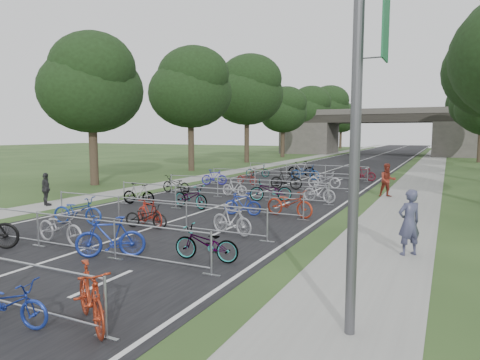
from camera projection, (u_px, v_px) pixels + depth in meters
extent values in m
cube|color=black|center=(363.00, 160.00, 53.97)|extent=(11.00, 140.00, 0.01)
cube|color=gray|center=(432.00, 162.00, 50.48)|extent=(3.00, 140.00, 0.01)
cube|color=gray|center=(305.00, 159.00, 57.24)|extent=(2.00, 140.00, 0.01)
cube|color=silver|center=(363.00, 160.00, 53.97)|extent=(0.12, 140.00, 0.00)
cube|color=#43403C|center=(310.00, 138.00, 72.10)|extent=(8.00, 8.00, 5.00)
cube|color=#43403C|center=(463.00, 139.00, 62.08)|extent=(8.00, 8.00, 5.00)
cube|color=black|center=(381.00, 119.00, 66.75)|extent=(30.00, 8.00, 1.20)
cube|color=#43403C|center=(378.00, 111.00, 63.24)|extent=(30.00, 0.40, 0.90)
cube|color=#43403C|center=(385.00, 113.00, 70.03)|extent=(30.00, 0.40, 0.90)
cylinder|color=#4C4C51|center=(356.00, 102.00, 7.04)|extent=(0.18, 0.18, 8.00)
cube|color=#1B5F38|center=(386.00, 24.00, 6.72)|extent=(0.03, 0.65, 1.10)
cylinder|color=#33261C|center=(94.00, 154.00, 28.38)|extent=(0.56, 0.56, 4.20)
ellipsoid|color=black|center=(91.00, 91.00, 27.92)|extent=(6.72, 6.72, 5.51)
sphere|color=black|center=(92.00, 68.00, 27.07)|extent=(5.38, 5.38, 5.38)
sphere|color=black|center=(92.00, 104.00, 28.68)|extent=(4.37, 4.37, 4.37)
cylinder|color=#33261C|center=(191.00, 145.00, 39.07)|extent=(0.56, 0.56, 4.72)
ellipsoid|color=black|center=(190.00, 93.00, 38.55)|extent=(7.56, 7.56, 6.20)
sphere|color=black|center=(193.00, 75.00, 37.68)|extent=(6.05, 6.05, 6.05)
sphere|color=black|center=(189.00, 105.00, 39.32)|extent=(4.91, 4.91, 4.91)
cylinder|color=#33261C|center=(247.00, 140.00, 49.76)|extent=(0.56, 0.56, 5.25)
ellipsoid|color=black|center=(247.00, 95.00, 49.19)|extent=(8.40, 8.40, 6.89)
sphere|color=black|center=(250.00, 79.00, 48.29)|extent=(6.72, 6.72, 6.72)
sphere|color=black|center=(245.00, 105.00, 49.97)|extent=(5.46, 5.46, 5.46)
cylinder|color=#33261C|center=(283.00, 142.00, 60.53)|extent=(0.56, 0.56, 4.20)
ellipsoid|color=black|center=(283.00, 113.00, 60.08)|extent=(6.72, 6.72, 5.51)
sphere|color=black|center=(286.00, 103.00, 59.22)|extent=(5.38, 5.38, 5.38)
sphere|color=black|center=(281.00, 119.00, 60.84)|extent=(4.37, 4.37, 4.37)
cylinder|color=#33261C|center=(480.00, 143.00, 49.84)|extent=(0.56, 0.56, 4.48)
sphere|color=black|center=(477.00, 113.00, 50.12)|extent=(4.66, 4.66, 4.66)
cylinder|color=#33261C|center=(308.00, 139.00, 71.22)|extent=(0.56, 0.56, 4.72)
ellipsoid|color=black|center=(308.00, 111.00, 70.71)|extent=(7.56, 7.56, 6.20)
sphere|color=black|center=(311.00, 102.00, 69.83)|extent=(6.05, 6.05, 6.05)
sphere|color=black|center=(306.00, 117.00, 71.48)|extent=(4.91, 4.91, 4.91)
cylinder|color=#33261C|center=(475.00, 139.00, 60.53)|extent=(0.56, 0.56, 5.11)
ellipsoid|color=black|center=(477.00, 103.00, 59.97)|extent=(8.18, 8.18, 6.70)
sphere|color=black|center=(472.00, 111.00, 60.75)|extent=(5.31, 5.31, 5.31)
cylinder|color=#33261C|center=(326.00, 137.00, 81.91)|extent=(0.56, 0.56, 5.25)
ellipsoid|color=black|center=(327.00, 110.00, 81.34)|extent=(8.40, 8.40, 6.89)
sphere|color=black|center=(330.00, 101.00, 80.45)|extent=(6.72, 6.72, 6.72)
sphere|color=black|center=(325.00, 115.00, 82.12)|extent=(5.46, 5.46, 5.46)
cylinder|color=#33261C|center=(471.00, 142.00, 71.31)|extent=(0.56, 0.56, 3.85)
ellipsoid|color=black|center=(472.00, 119.00, 70.90)|extent=(6.16, 6.16, 5.05)
sphere|color=black|center=(477.00, 111.00, 70.05)|extent=(4.93, 4.93, 4.93)
sphere|color=black|center=(468.00, 124.00, 71.65)|extent=(4.00, 4.00, 4.00)
cylinder|color=#33261C|center=(340.00, 139.00, 92.69)|extent=(0.56, 0.56, 4.20)
ellipsoid|color=black|center=(341.00, 120.00, 92.23)|extent=(6.72, 6.72, 5.51)
sphere|color=black|center=(343.00, 113.00, 91.37)|extent=(5.38, 5.38, 5.38)
sphere|color=black|center=(339.00, 124.00, 92.99)|extent=(4.37, 4.37, 4.37)
cylinder|color=#33261C|center=(468.00, 139.00, 82.00)|extent=(0.56, 0.56, 4.48)
ellipsoid|color=black|center=(470.00, 116.00, 81.51)|extent=(7.17, 7.17, 5.88)
sphere|color=black|center=(474.00, 108.00, 80.64)|extent=(5.73, 5.73, 5.73)
sphere|color=black|center=(466.00, 121.00, 82.27)|extent=(4.66, 4.66, 4.66)
cylinder|color=#9B9EA3|center=(106.00, 308.00, 7.25)|extent=(0.05, 0.05, 1.10)
cube|color=#9B9EA3|center=(107.00, 338.00, 7.31)|extent=(0.50, 0.08, 0.03)
cylinder|color=#9B9EA3|center=(74.00, 217.00, 12.41)|extent=(9.20, 0.04, 0.04)
cylinder|color=#9B9EA3|center=(75.00, 247.00, 12.51)|extent=(9.20, 0.04, 0.04)
cylinder|color=#9B9EA3|center=(38.00, 229.00, 13.13)|extent=(0.05, 0.05, 1.10)
cube|color=#9B9EA3|center=(39.00, 246.00, 13.19)|extent=(0.50, 0.08, 0.03)
cylinder|color=#9B9EA3|center=(115.00, 240.00, 11.80)|extent=(0.05, 0.05, 1.10)
cube|color=#9B9EA3|center=(115.00, 259.00, 11.86)|extent=(0.50, 0.08, 0.03)
cylinder|color=#9B9EA3|center=(211.00, 254.00, 10.46)|extent=(0.05, 0.05, 1.10)
cube|color=#9B9EA3|center=(211.00, 275.00, 10.52)|extent=(0.50, 0.08, 0.03)
cylinder|color=#9B9EA3|center=(151.00, 200.00, 15.63)|extent=(9.20, 0.04, 0.04)
cylinder|color=#9B9EA3|center=(152.00, 223.00, 15.72)|extent=(9.20, 0.04, 0.04)
cylinder|color=#9B9EA3|center=(62.00, 204.00, 17.69)|extent=(0.05, 0.05, 1.10)
cube|color=#9B9EA3|center=(62.00, 217.00, 17.75)|extent=(0.50, 0.08, 0.03)
cylinder|color=#9B9EA3|center=(119.00, 210.00, 16.35)|extent=(0.05, 0.05, 1.10)
cube|color=#9B9EA3|center=(119.00, 224.00, 16.41)|extent=(0.50, 0.08, 0.03)
cylinder|color=#9B9EA3|center=(186.00, 217.00, 15.01)|extent=(0.05, 0.05, 1.10)
cube|color=#9B9EA3|center=(187.00, 232.00, 15.07)|extent=(0.50, 0.08, 0.03)
cylinder|color=#9B9EA3|center=(267.00, 225.00, 13.68)|extent=(0.05, 0.05, 1.10)
cube|color=#9B9EA3|center=(267.00, 241.00, 13.74)|extent=(0.50, 0.08, 0.03)
cylinder|color=#9B9EA3|center=(204.00, 188.00, 19.02)|extent=(9.20, 0.04, 0.04)
cylinder|color=#9B9EA3|center=(204.00, 207.00, 19.12)|extent=(9.20, 0.04, 0.04)
cylinder|color=#9B9EA3|center=(124.00, 193.00, 21.08)|extent=(0.05, 0.05, 1.10)
cube|color=#9B9EA3|center=(124.00, 203.00, 21.14)|extent=(0.50, 0.08, 0.03)
cylinder|color=#9B9EA3|center=(176.00, 197.00, 19.74)|extent=(0.05, 0.05, 1.10)
cube|color=#9B9EA3|center=(176.00, 208.00, 19.80)|extent=(0.50, 0.08, 0.03)
cylinder|color=#9B9EA3|center=(235.00, 201.00, 18.41)|extent=(0.05, 0.05, 1.10)
cube|color=#9B9EA3|center=(235.00, 213.00, 18.47)|extent=(0.50, 0.08, 0.03)
cylinder|color=#9B9EA3|center=(303.00, 207.00, 17.07)|extent=(0.05, 0.05, 1.10)
cube|color=#9B9EA3|center=(303.00, 220.00, 17.13)|extent=(0.50, 0.08, 0.03)
cylinder|color=#9B9EA3|center=(243.00, 179.00, 22.59)|extent=(9.20, 0.04, 0.04)
cylinder|color=#9B9EA3|center=(243.00, 195.00, 22.69)|extent=(9.20, 0.04, 0.04)
cylinder|color=#9B9EA3|center=(171.00, 184.00, 24.65)|extent=(0.05, 0.05, 1.10)
cube|color=#9B9EA3|center=(171.00, 193.00, 24.71)|extent=(0.50, 0.08, 0.03)
cylinder|color=#9B9EA3|center=(218.00, 187.00, 23.32)|extent=(0.05, 0.05, 1.10)
cube|color=#9B9EA3|center=(218.00, 196.00, 23.38)|extent=(0.50, 0.08, 0.03)
cylinder|color=#9B9EA3|center=(270.00, 190.00, 21.98)|extent=(0.05, 0.05, 1.10)
cube|color=#9B9EA3|center=(270.00, 200.00, 22.04)|extent=(0.50, 0.08, 0.03)
cylinder|color=#9B9EA3|center=(329.00, 194.00, 20.64)|extent=(0.05, 0.05, 1.10)
cube|color=#9B9EA3|center=(328.00, 205.00, 20.70)|extent=(0.50, 0.08, 0.03)
cylinder|color=#9B9EA3|center=(277.00, 171.00, 27.06)|extent=(9.20, 0.04, 0.04)
cylinder|color=#9B9EA3|center=(277.00, 185.00, 27.16)|extent=(9.20, 0.04, 0.04)
cylinder|color=#9B9EA3|center=(214.00, 176.00, 29.12)|extent=(0.05, 0.05, 1.10)
cube|color=#9B9EA3|center=(214.00, 184.00, 29.18)|extent=(0.50, 0.08, 0.03)
cylinder|color=#9B9EA3|center=(255.00, 178.00, 27.78)|extent=(0.05, 0.05, 1.10)
cube|color=#9B9EA3|center=(255.00, 186.00, 27.84)|extent=(0.50, 0.08, 0.03)
cylinder|color=#9B9EA3|center=(300.00, 180.00, 26.45)|extent=(0.05, 0.05, 1.10)
cube|color=#9B9EA3|center=(300.00, 189.00, 26.51)|extent=(0.50, 0.08, 0.03)
cylinder|color=#9B9EA3|center=(350.00, 183.00, 25.11)|extent=(0.05, 0.05, 1.10)
cube|color=#9B9EA3|center=(350.00, 192.00, 25.17)|extent=(0.50, 0.08, 0.03)
cylinder|color=#9B9EA3|center=(306.00, 165.00, 32.42)|extent=(9.20, 0.04, 0.04)
cylinder|color=#9B9EA3|center=(305.00, 176.00, 32.51)|extent=(9.20, 0.04, 0.04)
cylinder|color=#9B9EA3|center=(250.00, 169.00, 34.48)|extent=(0.05, 0.05, 1.10)
cube|color=#9B9EA3|center=(250.00, 176.00, 34.54)|extent=(0.50, 0.08, 0.03)
cylinder|color=#9B9EA3|center=(286.00, 171.00, 33.14)|extent=(0.05, 0.05, 1.10)
cube|color=#9B9EA3|center=(286.00, 177.00, 33.20)|extent=(0.50, 0.08, 0.03)
cylinder|color=#9B9EA3|center=(325.00, 172.00, 31.81)|extent=(0.05, 0.05, 1.10)
cube|color=#9B9EA3|center=(325.00, 179.00, 31.86)|extent=(0.50, 0.08, 0.03)
cylinder|color=#9B9EA3|center=(368.00, 174.00, 30.47)|extent=(0.05, 0.05, 1.10)
cube|color=#9B9EA3|center=(367.00, 181.00, 30.53)|extent=(0.50, 0.08, 0.03)
imported|color=navy|center=(8.00, 304.00, 7.69)|extent=(1.76, 0.93, 0.88)
imported|color=maroon|center=(91.00, 297.00, 7.66)|extent=(1.90, 1.50, 1.15)
imported|color=#939399|center=(60.00, 227.00, 13.42)|extent=(2.09, 0.87, 1.07)
imported|color=navy|center=(110.00, 237.00, 11.94)|extent=(1.93, 1.49, 1.16)
imported|color=#9B9EA3|center=(206.00, 244.00, 11.61)|extent=(1.93, 0.85, 0.98)
imported|color=navy|center=(78.00, 211.00, 16.28)|extent=(2.12, 1.17, 1.05)
imported|color=#9F2317|center=(150.00, 213.00, 15.95)|extent=(1.78, 1.08, 1.04)
imported|color=black|center=(146.00, 217.00, 15.62)|extent=(1.75, 0.85, 0.88)
imported|color=#9FA0A6|center=(232.00, 220.00, 14.60)|extent=(1.80, 0.90, 1.04)
imported|color=#9B9EA3|center=(139.00, 194.00, 20.74)|extent=(1.77, 0.67, 1.04)
imported|color=#9B9EA3|center=(191.00, 197.00, 19.76)|extent=(2.16, 1.13, 1.08)
imported|color=navy|center=(243.00, 204.00, 18.07)|extent=(1.68, 0.74, 0.98)
imported|color=maroon|center=(290.00, 204.00, 17.75)|extent=(2.24, 1.12, 1.13)
imported|color=black|center=(176.00, 184.00, 24.56)|extent=(2.05, 0.93, 1.04)
imported|color=#BABAC3|center=(235.00, 188.00, 23.43)|extent=(1.68, 0.68, 0.98)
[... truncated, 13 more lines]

